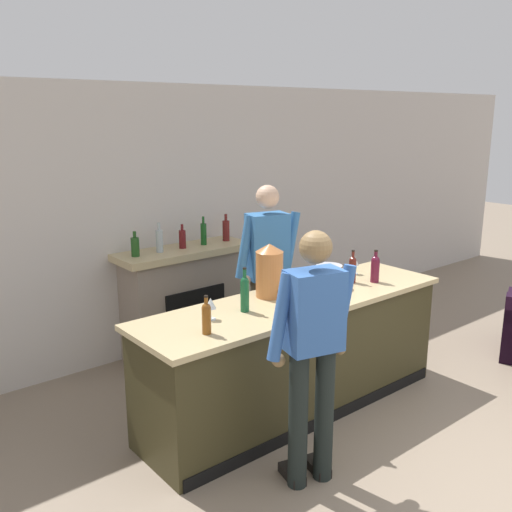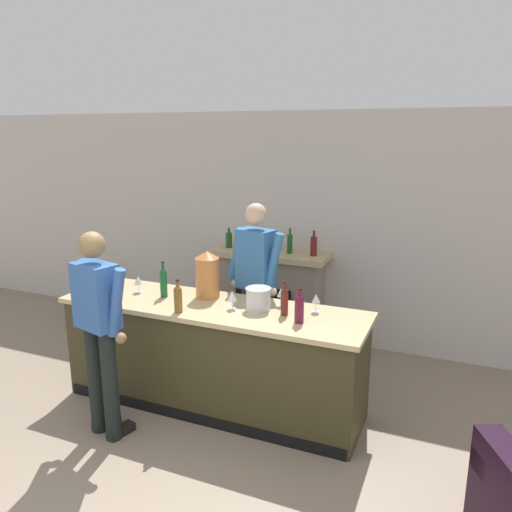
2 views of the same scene
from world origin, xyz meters
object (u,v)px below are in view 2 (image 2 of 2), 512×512
Objects in this scene: person_customer at (99,327)px; wine_bottle_rose_blush at (178,298)px; ice_bucket_steel at (258,299)px; wine_bottle_cabernet_heavy at (109,284)px; wine_bottle_riesling_slim at (163,281)px; wine_bottle_merlot_tall at (299,307)px; wine_glass_back_row at (232,296)px; wine_glass_mid_counter at (259,289)px; fireplace_stone at (270,295)px; wine_glass_near_bucket at (281,293)px; wine_glass_by_dispenser at (316,299)px; potted_plant_corner at (86,300)px; copper_dispenser at (207,274)px; person_bartender at (256,285)px; wine_bottle_chardonnay_pale at (284,300)px.

wine_bottle_rose_blush is at bearing 50.07° from person_customer.
ice_bucket_steel is 0.83× the size of wine_bottle_cabernet_heavy.
wine_bottle_riesling_slim is (-0.34, 0.30, 0.02)m from wine_bottle_rose_blush.
wine_bottle_merlot_tall reaches higher than wine_glass_back_row.
wine_bottle_rose_blush reaches higher than wine_glass_mid_counter.
fireplace_stone is 0.81× the size of person_customer.
fireplace_stone is at bearing 115.03° from wine_glass_near_bucket.
wine_glass_by_dispenser is (0.49, 0.13, 0.02)m from ice_bucket_steel.
person_customer is (2.02, -2.08, 0.70)m from potted_plant_corner.
fireplace_stone is 4.86× the size of wine_bottle_rose_blush.
copper_dispenser is 1.29× the size of wine_bottle_riesling_slim.
potted_plant_corner is at bearing 138.27° from wine_bottle_cabernet_heavy.
fireplace_stone is 1.65m from wine_glass_near_bucket.
wine_bottle_riesling_slim reaches higher than wine_glass_back_row.
wine_bottle_cabernet_heavy is 0.52m from wine_bottle_riesling_slim.
person_bartender is 0.62m from wine_glass_back_row.
wine_bottle_merlot_tall is (1.47, 0.69, 0.14)m from person_customer.
wine_bottle_riesling_slim is at bearing -105.75° from fireplace_stone.
copper_dispenser is 2.71× the size of wine_glass_by_dispenser.
wine_glass_near_bucket is (-0.10, 0.20, -0.01)m from wine_bottle_chardonnay_pale.
wine_glass_mid_counter is at bearing 18.25° from wine_bottle_cabernet_heavy.
wine_bottle_riesling_slim reaches higher than wine_bottle_chardonnay_pale.
wine_bottle_rose_blush is at bearing -132.93° from wine_glass_mid_counter.
wine_bottle_riesling_slim is (-0.45, -1.60, 0.56)m from fireplace_stone.
copper_dispenser is at bearing 22.01° from wine_bottle_cabernet_heavy.
wine_bottle_merlot_tall reaches higher than wine_bottle_cabernet_heavy.
wine_bottle_merlot_tall is 0.64m from wine_glass_mid_counter.
copper_dispenser is 1.06m from wine_glass_by_dispenser.
wine_bottle_cabernet_heavy is at bearing -166.71° from wine_glass_near_bucket.
wine_bottle_merlot_tall is 1.00× the size of wine_bottle_rose_blush.
fireplace_stone is at bearing 107.12° from wine_glass_mid_counter.
wine_glass_by_dispenser is (0.58, -0.10, 0.01)m from wine_glass_mid_counter.
copper_dispenser is (2.49, -1.10, 0.94)m from potted_plant_corner.
wine_bottle_cabernet_heavy reaches higher than wine_glass_by_dispenser.
copper_dispenser reaches higher than potted_plant_corner.
wine_bottle_chardonnay_pale is 0.86× the size of wine_bottle_riesling_slim.
fireplace_stone is at bearing 86.82° from wine_bottle_rose_blush.
person_customer is 1.59m from person_bartender.
wine_bottle_merlot_tall is 0.42m from wine_glass_near_bucket.
copper_dispenser is 1.04m from wine_bottle_merlot_tall.
potted_plant_corner is 0.39× the size of person_bartender.
wine_glass_by_dispenser reaches higher than wine_glass_mid_counter.
copper_dispenser reaches higher than fireplace_stone.
copper_dispenser reaches higher than wine_bottle_rose_blush.
ice_bucket_steel is 1.33× the size of wine_glass_back_row.
wine_glass_back_row is at bearing 32.47° from wine_bottle_rose_blush.
wine_bottle_cabernet_heavy is 0.92× the size of wine_bottle_chardonnay_pale.
fireplace_stone is 4.77× the size of wine_bottle_chardonnay_pale.
wine_bottle_cabernet_heavy is 1.61× the size of wine_glass_back_row.
wine_glass_near_bucket is at bearing -64.97° from fireplace_stone.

